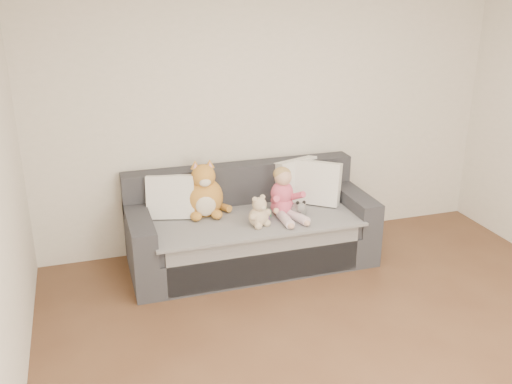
# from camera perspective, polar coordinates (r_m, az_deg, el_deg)

# --- Properties ---
(room_shell) EXTENTS (5.00, 5.00, 5.00)m
(room_shell) POSITION_cam_1_polar(r_m,az_deg,el_deg) (3.61, 12.34, 1.05)
(room_shell) COLOR brown
(room_shell) RESTS_ON ground
(sofa) EXTENTS (2.20, 0.94, 0.85)m
(sofa) POSITION_cam_1_polar(r_m,az_deg,el_deg) (5.25, -0.63, -3.80)
(sofa) COLOR #2B2C30
(sofa) RESTS_ON ground
(cushion_left) EXTENTS (0.45, 0.29, 0.40)m
(cushion_left) POSITION_cam_1_polar(r_m,az_deg,el_deg) (5.10, -8.53, -0.48)
(cushion_left) COLOR white
(cushion_left) RESTS_ON sofa
(cushion_right_back) EXTENTS (0.47, 0.32, 0.41)m
(cushion_right_back) POSITION_cam_1_polar(r_m,az_deg,el_deg) (5.47, 4.15, 1.23)
(cushion_right_back) COLOR white
(cushion_right_back) RESTS_ON sofa
(cushion_right_front) EXTENTS (0.47, 0.43, 0.42)m
(cushion_right_front) POSITION_cam_1_polar(r_m,az_deg,el_deg) (5.39, 6.08, 0.92)
(cushion_right_front) COLOR white
(cushion_right_front) RESTS_ON sofa
(toddler) EXTENTS (0.32, 0.46, 0.46)m
(toddler) POSITION_cam_1_polar(r_m,az_deg,el_deg) (5.07, 2.82, -0.41)
(toddler) COLOR #D34A66
(toddler) RESTS_ON sofa
(plush_cat) EXTENTS (0.43, 0.36, 0.54)m
(plush_cat) POSITION_cam_1_polar(r_m,az_deg,el_deg) (5.11, -5.21, -0.23)
(plush_cat) COLOR #AC7526
(plush_cat) RESTS_ON sofa
(teddy_bear) EXTENTS (0.21, 0.18, 0.28)m
(teddy_bear) POSITION_cam_1_polar(r_m,az_deg,el_deg) (4.89, 0.34, -2.19)
(teddy_bear) COLOR tan
(teddy_bear) RESTS_ON sofa
(plush_cow) EXTENTS (0.15, 0.22, 0.18)m
(plush_cow) POSITION_cam_1_polar(r_m,az_deg,el_deg) (5.10, 4.29, -1.74)
(plush_cow) COLOR white
(plush_cow) RESTS_ON sofa
(sippy_cup) EXTENTS (0.11, 0.08, 0.12)m
(sippy_cup) POSITION_cam_1_polar(r_m,az_deg,el_deg) (5.02, 0.98, -2.16)
(sippy_cup) COLOR purple
(sippy_cup) RESTS_ON sofa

